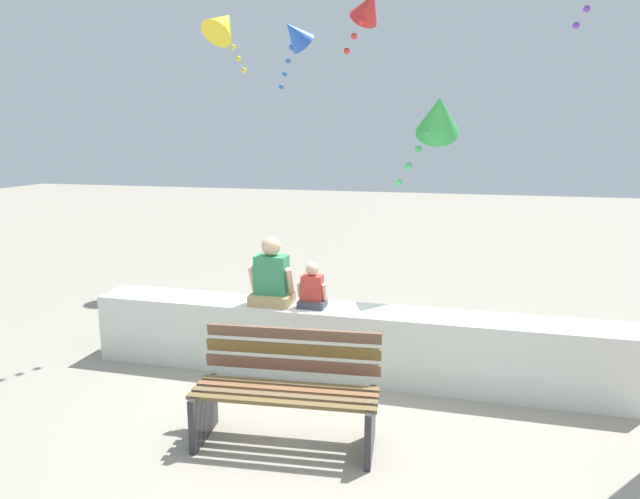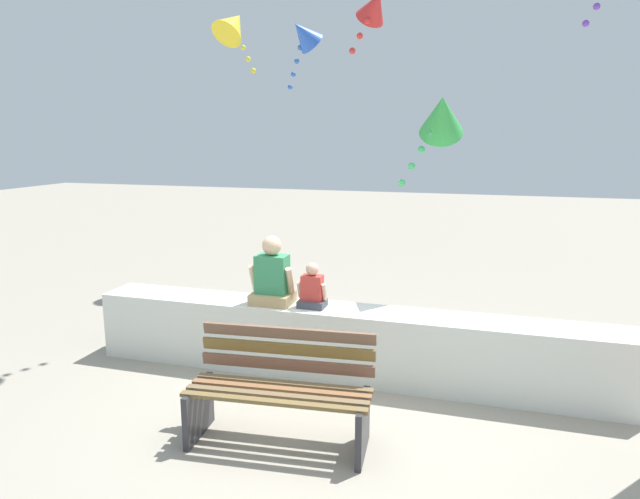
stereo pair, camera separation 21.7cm
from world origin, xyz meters
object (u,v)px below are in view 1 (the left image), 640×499
(kite_green, at_px, (438,116))
(kite_blue, at_px, (295,35))
(park_bench, at_px, (287,393))
(kite_red, at_px, (368,7))
(kite_yellow, at_px, (223,25))
(person_adult, at_px, (272,278))
(person_child, at_px, (312,290))

(kite_green, height_order, kite_blue, kite_blue)
(park_bench, bearing_deg, kite_green, 66.31)
(kite_green, bearing_deg, kite_blue, 137.58)
(kite_red, bearing_deg, kite_green, -46.76)
(kite_green, relative_size, kite_yellow, 0.99)
(kite_yellow, bearing_deg, person_adult, -60.18)
(kite_blue, relative_size, kite_red, 1.24)
(park_bench, bearing_deg, kite_blue, 105.67)
(kite_green, distance_m, kite_yellow, 4.50)
(person_child, height_order, kite_blue, kite_blue)
(person_adult, bearing_deg, kite_yellow, 119.82)
(park_bench, distance_m, kite_green, 3.34)
(person_adult, height_order, person_child, person_adult)
(person_child, xyz_separation_m, kite_yellow, (-2.36, 3.35, 3.25))
(park_bench, relative_size, kite_green, 1.40)
(person_adult, height_order, kite_red, kite_red)
(person_child, bearing_deg, kite_red, 84.46)
(person_child, relative_size, kite_green, 0.43)
(park_bench, relative_size, kite_blue, 1.47)
(person_child, xyz_separation_m, kite_red, (0.19, 1.96, 3.09))
(park_bench, distance_m, person_child, 1.41)
(person_adult, relative_size, person_child, 1.55)
(person_child, height_order, kite_red, kite_red)
(kite_green, height_order, kite_yellow, kite_yellow)
(person_adult, relative_size, kite_red, 0.86)
(person_child, xyz_separation_m, kite_green, (1.14, 0.95, 1.74))
(park_bench, height_order, kite_blue, kite_blue)
(kite_green, xyz_separation_m, kite_yellow, (-3.49, 2.40, 1.51))
(park_bench, relative_size, kite_red, 1.83)
(person_child, bearing_deg, kite_blue, 109.64)
(person_child, height_order, kite_green, kite_green)
(person_adult, relative_size, kite_blue, 0.69)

